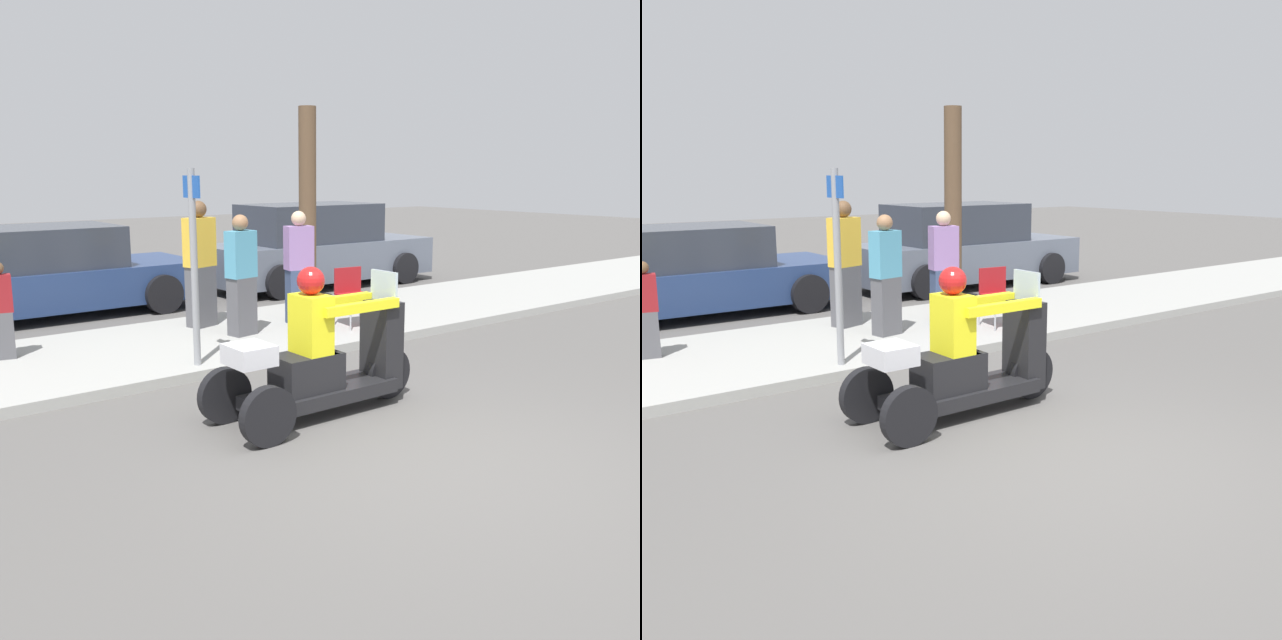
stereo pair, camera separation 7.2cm
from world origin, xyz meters
TOP-DOWN VIEW (x-y plane):
  - ground_plane at (0.00, 0.00)m, footprint 60.00×60.00m
  - sidewalk_strip at (0.00, 4.60)m, footprint 28.00×2.80m
  - motorcycle_trike at (-0.11, 1.52)m, footprint 2.24×0.82m
  - spectator_by_tree at (1.85, 4.60)m, footprint 0.43×0.31m
  - spectator_far_back at (0.62, 5.27)m, footprint 0.48×0.37m
  - spectator_near_curb at (-2.09, 5.08)m, footprint 0.30×0.21m
  - spectator_with_child at (0.79, 4.44)m, footprint 0.42×0.29m
  - folding_chair_set_back at (2.36, 4.02)m, footprint 0.52×0.52m
  - parked_car_lot_center at (-0.76, 7.95)m, footprint 4.76×2.07m
  - parked_car_lot_far at (4.57, 7.78)m, footprint 4.77×1.94m
  - tree_trunk at (2.78, 5.64)m, footprint 0.28×0.28m
  - street_sign at (-0.41, 3.45)m, footprint 0.08×0.36m

SIDE VIEW (x-z plane):
  - ground_plane at x=0.00m, z-range 0.00..0.00m
  - sidewalk_strip at x=0.00m, z-range 0.00..0.12m
  - motorcycle_trike at x=-0.11m, z-range -0.21..1.23m
  - folding_chair_set_back at x=2.36m, z-range 0.21..1.03m
  - spectator_near_curb at x=-2.09m, z-range 0.10..1.25m
  - parked_car_lot_center at x=-0.76m, z-range -0.04..1.40m
  - parked_car_lot_far at x=4.57m, z-range -0.05..1.60m
  - spectator_with_child at x=0.79m, z-range 0.09..1.70m
  - spectator_by_tree at x=1.85m, z-range 0.09..1.71m
  - spectator_far_back at x=0.62m, z-range 0.09..1.86m
  - street_sign at x=-0.41m, z-range 0.22..2.42m
  - tree_trunk at x=2.78m, z-range 0.12..3.28m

